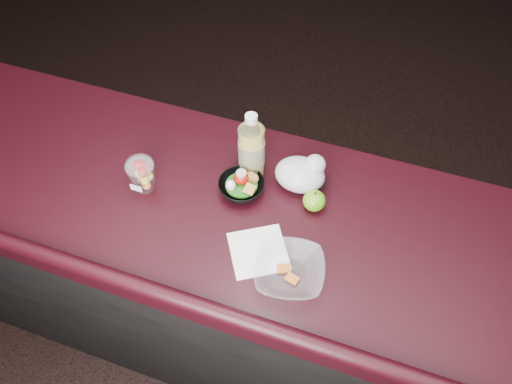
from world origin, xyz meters
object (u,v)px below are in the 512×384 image
snack_bowl (241,186)px  takeout_bowl (289,271)px  lemonade_bottle (252,150)px  green_apple (314,201)px  fruit_cup (141,173)px

snack_bowl → takeout_bowl: snack_bowl is taller
takeout_bowl → lemonade_bottle: bearing=124.9°
green_apple → takeout_bowl: green_apple is taller
lemonade_bottle → takeout_bowl: 0.40m
fruit_cup → takeout_bowl: fruit_cup is taller
green_apple → snack_bowl: (-0.23, -0.02, -0.01)m
takeout_bowl → snack_bowl: bearing=134.1°
fruit_cup → lemonade_bottle: bearing=29.3°
green_apple → takeout_bowl: bearing=-90.6°
lemonade_bottle → green_apple: bearing=-16.9°
fruit_cup → snack_bowl: 0.31m
fruit_cup → takeout_bowl: size_ratio=0.54×
lemonade_bottle → fruit_cup: lemonade_bottle is taller
snack_bowl → lemonade_bottle: bearing=86.9°
fruit_cup → green_apple: bearing=10.7°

